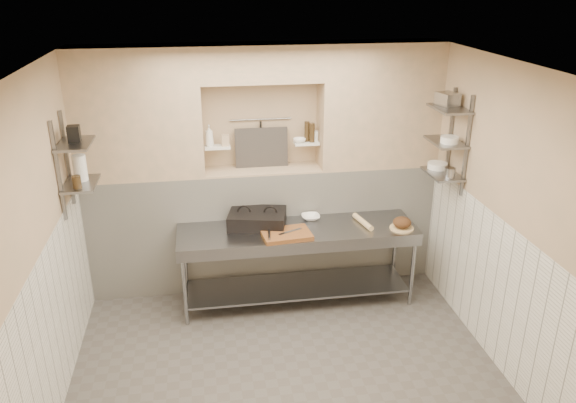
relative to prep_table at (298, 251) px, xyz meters
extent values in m
cube|color=#4B4743|center=(-0.31, -1.18, -0.69)|extent=(4.00, 3.90, 0.10)
cube|color=silver|center=(-0.31, -1.18, 2.21)|extent=(4.00, 3.90, 0.10)
cube|color=tan|center=(-2.36, -1.18, 0.76)|extent=(0.10, 3.90, 2.80)
cube|color=tan|center=(1.74, -1.18, 0.76)|extent=(0.10, 3.90, 2.80)
cube|color=tan|center=(-0.31, 0.82, 0.76)|extent=(4.00, 0.10, 2.80)
cube|color=tan|center=(-0.31, -3.18, 0.76)|extent=(4.00, 0.10, 2.80)
cube|color=white|center=(-0.31, 0.57, 0.06)|extent=(4.00, 0.40, 1.40)
cube|color=tan|center=(-0.31, 0.57, 0.77)|extent=(1.30, 0.40, 0.02)
cube|color=tan|center=(-1.63, 0.57, 1.46)|extent=(1.35, 0.40, 1.40)
cube|color=tan|center=(1.02, 0.57, 1.46)|extent=(1.35, 0.40, 1.40)
cube|color=tan|center=(-0.31, 0.57, 1.96)|extent=(1.30, 0.40, 0.40)
cube|color=white|center=(-2.30, -1.18, 0.06)|extent=(0.02, 3.90, 1.40)
cube|color=white|center=(1.68, -1.18, 0.06)|extent=(0.02, 3.90, 1.40)
cube|color=white|center=(-0.81, 0.57, 1.06)|extent=(0.28, 0.16, 0.02)
cube|color=white|center=(0.19, 0.57, 1.06)|extent=(0.28, 0.16, 0.02)
cylinder|color=gray|center=(-0.31, 0.74, 1.31)|extent=(0.70, 0.02, 0.02)
cylinder|color=black|center=(-0.31, 0.72, 1.14)|extent=(0.02, 0.02, 0.30)
cube|color=#383330|center=(-0.31, 0.67, 1.00)|extent=(0.60, 0.08, 0.45)
cube|color=slate|center=(-2.28, 0.07, 1.16)|extent=(0.03, 0.03, 0.95)
cube|color=slate|center=(-2.28, -0.33, 1.16)|extent=(0.03, 0.03, 0.95)
cube|color=slate|center=(-2.15, -0.13, 0.96)|extent=(0.30, 0.50, 0.02)
cube|color=slate|center=(-2.15, -0.13, 1.36)|extent=(0.30, 0.50, 0.03)
cube|color=slate|center=(1.67, 0.07, 1.21)|extent=(0.03, 0.03, 1.05)
cube|color=slate|center=(1.67, -0.33, 1.21)|extent=(0.03, 0.03, 1.05)
cube|color=slate|center=(1.53, -0.13, 0.86)|extent=(0.30, 0.50, 0.02)
cube|color=slate|center=(1.53, -0.13, 1.21)|extent=(0.30, 0.50, 0.02)
cube|color=slate|center=(1.53, -0.13, 1.56)|extent=(0.30, 0.50, 0.03)
cube|color=gray|center=(0.00, 0.02, 0.24)|extent=(2.60, 0.70, 0.04)
cube|color=gray|center=(0.00, 0.02, -0.46)|extent=(2.45, 0.60, 0.03)
cube|color=gray|center=(0.00, -0.31, 0.18)|extent=(2.60, 0.02, 0.12)
cylinder|color=gray|center=(-1.24, -0.27, -0.21)|extent=(0.04, 0.04, 0.86)
cylinder|color=gray|center=(-1.24, 0.31, -0.21)|extent=(0.04, 0.04, 0.86)
cylinder|color=gray|center=(1.24, -0.27, -0.21)|extent=(0.04, 0.04, 0.86)
cylinder|color=gray|center=(1.24, 0.31, -0.21)|extent=(0.04, 0.04, 0.86)
cube|color=black|center=(-0.42, 0.16, 0.31)|extent=(0.69, 0.57, 0.11)
cube|color=black|center=(-0.42, 0.16, 0.40)|extent=(0.69, 0.57, 0.06)
cube|color=brown|center=(-0.15, -0.15, 0.28)|extent=(0.54, 0.41, 0.05)
cube|color=gray|center=(-0.11, -0.14, 0.31)|extent=(0.27, 0.15, 0.01)
cylinder|color=gray|center=(-0.34, -0.17, 0.32)|extent=(0.06, 0.29, 0.03)
imported|color=white|center=(0.19, 0.24, 0.28)|extent=(0.21, 0.21, 0.05)
cylinder|color=#DCBA85|center=(0.73, 0.02, 0.29)|extent=(0.14, 0.40, 0.06)
cylinder|color=#DCBA85|center=(1.12, -0.16, 0.27)|extent=(0.26, 0.26, 0.02)
ellipsoid|color=#4C2D19|center=(1.12, -0.16, 0.33)|extent=(0.20, 0.20, 0.12)
imported|color=white|center=(-0.89, 0.57, 1.19)|extent=(0.09, 0.09, 0.24)
cube|color=tan|center=(-0.72, 0.56, 1.13)|extent=(0.08, 0.08, 0.12)
imported|color=white|center=(0.11, 0.56, 1.09)|extent=(0.15, 0.15, 0.04)
cylinder|color=#322413|center=(0.25, 0.55, 1.18)|extent=(0.06, 0.06, 0.21)
cylinder|color=#322413|center=(0.20, 0.59, 1.18)|extent=(0.06, 0.06, 0.23)
cylinder|color=white|center=(0.30, 0.59, 1.13)|extent=(0.07, 0.07, 0.11)
cylinder|color=white|center=(-2.15, -0.07, 1.10)|extent=(0.13, 0.13, 0.26)
cylinder|color=#322413|center=(-2.15, -0.28, 1.03)|extent=(0.08, 0.08, 0.12)
cube|color=black|center=(-2.15, -0.11, 1.45)|extent=(0.12, 0.12, 0.15)
cylinder|color=white|center=(1.53, 0.01, 0.90)|extent=(0.21, 0.21, 0.06)
cylinder|color=gray|center=(1.53, -0.30, 0.93)|extent=(0.11, 0.11, 0.11)
cylinder|color=white|center=(1.53, -0.21, 1.25)|extent=(0.18, 0.18, 0.07)
cube|color=gray|center=(1.53, -0.06, 1.64)|extent=(0.22, 0.25, 0.14)
camera|label=1|loc=(-0.97, -5.43, 2.83)|focal=35.00mm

